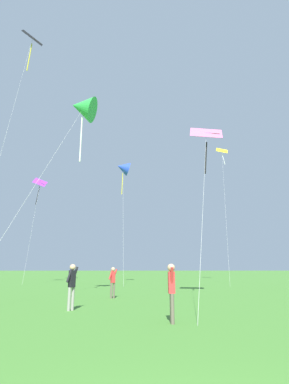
# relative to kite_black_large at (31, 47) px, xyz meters

# --- Properties ---
(kite_black_large) EXTENTS (2.42, 10.66, 28.47)m
(kite_black_large) POSITION_rel_kite_black_large_xyz_m (0.00, 0.00, 0.00)
(kite_black_large) COLOR black
(kite_black_large) RESTS_ON ground_plane
(kite_green_small) EXTENTS (3.82, 8.17, 13.71)m
(kite_green_small) POSITION_rel_kite_black_large_xyz_m (8.37, -10.12, -13.50)
(kite_green_small) COLOR green
(kite_green_small) RESTS_ON ground_plane
(kite_pink_low) EXTENTS (3.66, 8.53, 10.64)m
(kite_pink_low) POSITION_rel_kite_black_large_xyz_m (16.55, -11.89, -16.66)
(kite_pink_low) COLOR pink
(kite_pink_low) RESTS_ON ground_plane
(kite_blue_delta) EXTENTS (2.04, 6.44, 14.23)m
(kite_blue_delta) POSITION_rel_kite_black_large_xyz_m (10.51, 4.74, -12.84)
(kite_blue_delta) COLOR blue
(kite_blue_delta) RESTS_ON ground_plane
(kite_purple_streamer) EXTENTS (1.54, 4.72, 12.22)m
(kite_purple_streamer) POSITION_rel_kite_black_large_xyz_m (0.61, 5.20, -15.21)
(kite_purple_streamer) COLOR purple
(kite_purple_streamer) RESTS_ON ground_plane
(kite_yellow_diamond) EXTENTS (4.47, 11.81, 18.52)m
(kite_yellow_diamond) POSITION_rel_kite_black_large_xyz_m (24.16, 9.95, -9.12)
(kite_yellow_diamond) COLOR yellow
(kite_yellow_diamond) RESTS_ON ground_plane
(person_in_blue_jacket) EXTENTS (0.50, 0.37, 1.69)m
(person_in_blue_jacket) POSITION_rel_kite_black_large_xyz_m (10.91, -11.48, -25.08)
(person_in_blue_jacket) COLOR #665B4C
(person_in_blue_jacket) RESTS_ON ground_plane
(person_in_red_shirt) EXTENTS (0.42, 0.51, 1.80)m
(person_in_red_shirt) POSITION_rel_kite_black_large_xyz_m (9.63, -16.39, -25.01)
(person_in_red_shirt) COLOR gray
(person_in_red_shirt) RESTS_ON ground_plane
(person_near_tree) EXTENTS (0.24, 0.57, 1.78)m
(person_near_tree) POSITION_rel_kite_black_large_xyz_m (13.37, -19.33, -25.02)
(person_near_tree) COLOR #665B4C
(person_near_tree) RESTS_ON ground_plane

